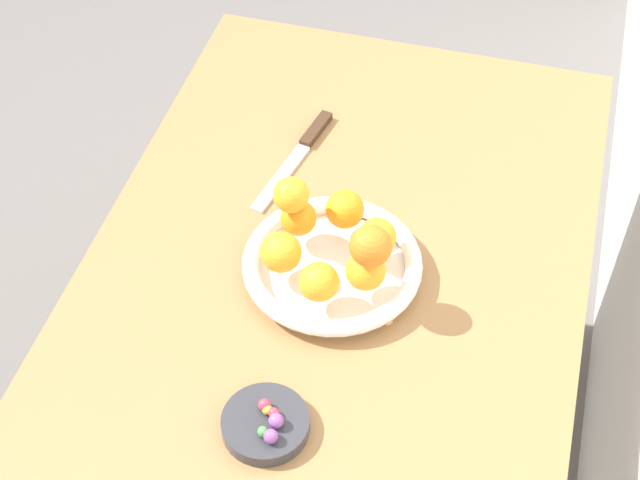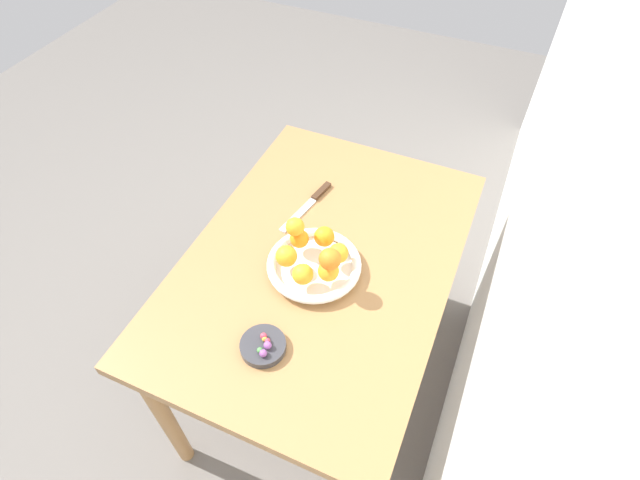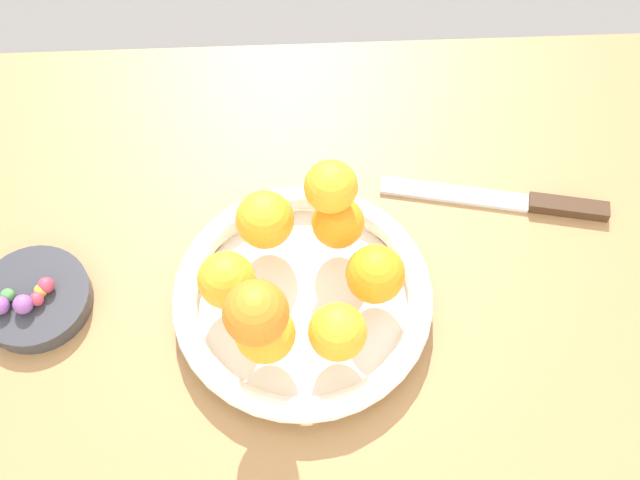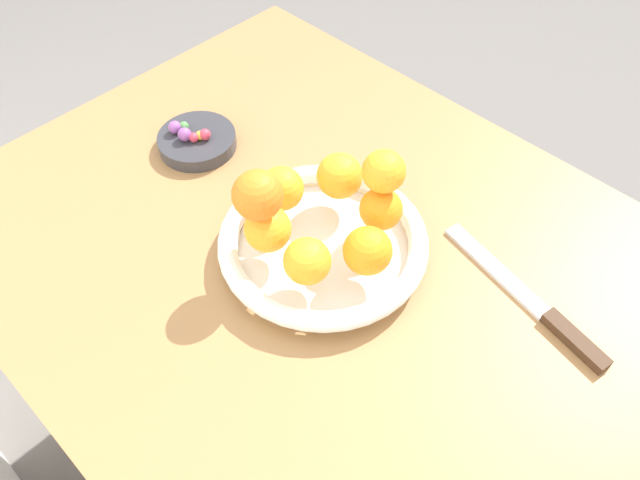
% 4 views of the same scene
% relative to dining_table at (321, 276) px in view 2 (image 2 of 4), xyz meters
% --- Properties ---
extents(ground_plane, '(6.00, 6.00, 0.00)m').
position_rel_dining_table_xyz_m(ground_plane, '(0.00, 0.00, -0.65)').
color(ground_plane, slate).
extents(wall_back, '(4.00, 0.05, 2.50)m').
position_rel_dining_table_xyz_m(wall_back, '(0.00, 0.52, 0.60)').
color(wall_back, silver).
rests_on(wall_back, ground_plane).
extents(dining_table, '(1.10, 0.76, 0.74)m').
position_rel_dining_table_xyz_m(dining_table, '(0.00, 0.00, 0.00)').
color(dining_table, '#9E7042').
rests_on(dining_table, ground_plane).
extents(fruit_bowl, '(0.27, 0.27, 0.04)m').
position_rel_dining_table_xyz_m(fruit_bowl, '(0.05, -0.00, 0.11)').
color(fruit_bowl, white).
rests_on(fruit_bowl, dining_table).
extents(candy_dish, '(0.12, 0.12, 0.02)m').
position_rel_dining_table_xyz_m(candy_dish, '(0.33, -0.02, 0.10)').
color(candy_dish, '#333338').
rests_on(candy_dish, dining_table).
extents(orange_0, '(0.06, 0.06, 0.06)m').
position_rel_dining_table_xyz_m(orange_0, '(0.02, 0.06, 0.16)').
color(orange_0, orange).
rests_on(orange_0, fruit_bowl).
extents(orange_1, '(0.06, 0.06, 0.06)m').
position_rel_dining_table_xyz_m(orange_1, '(-0.02, 0.00, 0.16)').
color(orange_1, orange).
rests_on(orange_1, fruit_bowl).
extents(orange_2, '(0.06, 0.06, 0.06)m').
position_rel_dining_table_xyz_m(orange_2, '(0.01, -0.06, 0.16)').
color(orange_2, orange).
rests_on(orange_2, fruit_bowl).
extents(orange_3, '(0.06, 0.06, 0.06)m').
position_rel_dining_table_xyz_m(orange_3, '(0.09, -0.07, 0.16)').
color(orange_3, orange).
rests_on(orange_3, fruit_bowl).
extents(orange_4, '(0.06, 0.06, 0.06)m').
position_rel_dining_table_xyz_m(orange_4, '(0.12, -0.00, 0.16)').
color(orange_4, orange).
rests_on(orange_4, fruit_bowl).
extents(orange_5, '(0.06, 0.06, 0.06)m').
position_rel_dining_table_xyz_m(orange_5, '(0.09, 0.06, 0.16)').
color(orange_5, orange).
rests_on(orange_5, fruit_bowl).
extents(orange_6, '(0.06, 0.06, 0.06)m').
position_rel_dining_table_xyz_m(orange_6, '(0.09, 0.07, 0.22)').
color(orange_6, orange).
rests_on(orange_6, orange_5).
extents(orange_7, '(0.05, 0.05, 0.05)m').
position_rel_dining_table_xyz_m(orange_7, '(0.02, -0.07, 0.21)').
color(orange_7, orange).
rests_on(orange_7, orange_2).
extents(candy_ball_0, '(0.02, 0.02, 0.02)m').
position_rel_dining_table_xyz_m(candy_ball_0, '(0.34, -0.00, 0.12)').
color(candy_ball_0, '#8C4C99').
rests_on(candy_ball_0, candy_dish).
extents(candy_ball_1, '(0.02, 0.02, 0.02)m').
position_rel_dining_table_xyz_m(candy_ball_1, '(0.32, -0.02, 0.12)').
color(candy_ball_1, '#C6384C').
rests_on(candy_ball_1, candy_dish).
extents(candy_ball_2, '(0.01, 0.01, 0.01)m').
position_rel_dining_table_xyz_m(candy_ball_2, '(0.36, -0.01, 0.12)').
color(candy_ball_2, '#4C9947').
rests_on(candy_ball_2, candy_dish).
extents(candy_ball_3, '(0.02, 0.02, 0.02)m').
position_rel_dining_table_xyz_m(candy_ball_3, '(0.36, 0.00, 0.12)').
color(candy_ball_3, '#8C4C99').
rests_on(candy_ball_3, candy_dish).
extents(candy_ball_4, '(0.01, 0.01, 0.01)m').
position_rel_dining_table_xyz_m(candy_ball_4, '(0.32, -0.01, 0.12)').
color(candy_ball_4, '#C6384C').
rests_on(candy_ball_4, candy_dish).
extents(candy_ball_5, '(0.01, 0.01, 0.01)m').
position_rel_dining_table_xyz_m(candy_ball_5, '(0.32, -0.02, 0.12)').
color(candy_ball_5, gold).
rests_on(candy_ball_5, candy_dish).
extents(knife, '(0.26, 0.07, 0.01)m').
position_rel_dining_table_xyz_m(knife, '(-0.20, -0.12, 0.09)').
color(knife, '#3F2819').
rests_on(knife, dining_table).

